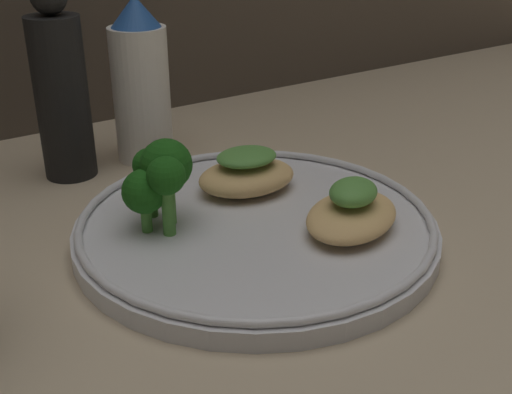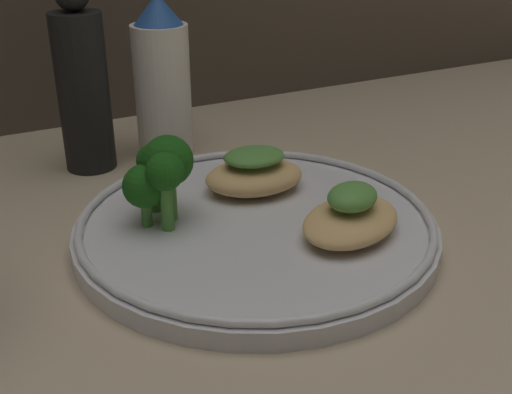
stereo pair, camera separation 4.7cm
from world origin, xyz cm
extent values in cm
cube|color=tan|center=(0.00, 0.00, -0.50)|extent=(180.00, 180.00, 1.00)
cylinder|color=silver|center=(0.00, 0.00, 0.70)|extent=(26.97, 26.97, 1.40)
torus|color=silver|center=(0.00, 0.00, 1.70)|extent=(26.37, 26.37, 0.60)
ellipsoid|color=tan|center=(5.10, -4.80, 2.44)|extent=(10.32, 9.05, 2.08)
ellipsoid|color=#518E3D|center=(5.10, -4.80, 4.36)|extent=(5.09, 4.70, 1.76)
ellipsoid|color=tan|center=(2.41, 4.98, 2.57)|extent=(8.68, 6.79, 2.34)
ellipsoid|color=#518E3D|center=(2.41, 4.98, 4.35)|extent=(5.38, 4.48, 1.22)
cylinder|color=#4C8E38|center=(-5.45, 3.33, 3.08)|extent=(1.01, 1.01, 3.36)
sphere|color=#195114|center=(-5.45, 3.33, 6.08)|extent=(3.76, 3.76, 3.76)
cylinder|color=#4C8E38|center=(-6.01, 5.06, 3.06)|extent=(0.82, 0.82, 3.32)
sphere|color=#195114|center=(-6.01, 5.06, 5.59)|extent=(2.47, 2.47, 2.47)
cylinder|color=#4C8E38|center=(-7.39, 3.10, 2.42)|extent=(0.78, 0.78, 2.04)
sphere|color=#195114|center=(-7.39, 3.10, 4.56)|extent=(3.20, 3.20, 3.20)
cylinder|color=#4C8E38|center=(-6.23, 1.82, 3.20)|extent=(0.92, 0.92, 3.60)
sphere|color=#195114|center=(-6.23, 1.82, 5.97)|extent=(2.75, 2.75, 2.75)
cylinder|color=white|center=(0.49, 19.39, 6.30)|extent=(5.34, 5.34, 12.59)
cone|color=#23519E|center=(0.49, 19.39, 13.98)|extent=(4.54, 4.54, 2.77)
cylinder|color=black|center=(-7.48, 19.39, 7.15)|extent=(4.64, 4.64, 14.31)
camera|label=1|loc=(-23.43, -35.18, 23.73)|focal=45.00mm
camera|label=2|loc=(-19.40, -37.55, 23.73)|focal=45.00mm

